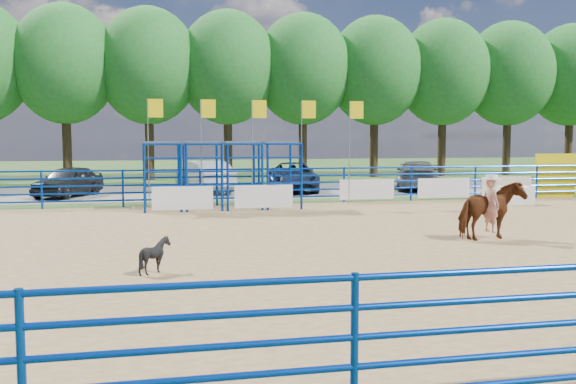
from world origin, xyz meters
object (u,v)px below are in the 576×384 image
Objects in this scene: calf at (155,255)px; car_b at (205,177)px; announcer_table at (515,195)px; car_d at (417,175)px; horse_and_rider at (491,207)px; car_a at (68,181)px; car_c at (293,177)px.

car_b reaches higher than calf.
car_d is (-0.97, 7.68, 0.37)m from announcer_table.
car_d is (10.95, -0.63, -0.03)m from car_b.
car_b is (-11.91, 8.31, 0.40)m from announcer_table.
calf is (-8.82, -2.41, -0.52)m from horse_and_rider.
car_b is 10.96m from car_d.
car_b is at bearing 31.87° from car_a.
announcer_table is 11.04m from car_c.
car_a is (-18.24, 7.52, 0.33)m from announcer_table.
announcer_table is at bearing 130.97° from car_b.
announcer_table is at bearing -37.64° from car_c.
announcer_table is 9.70m from horse_and_rider.
car_b is at bearing -9.07° from calf.
car_b is at bearing -172.88° from car_c.
horse_and_rider is 17.42m from car_b.
car_a is (-12.65, 15.44, -0.19)m from horse_and_rider.
horse_and_rider is 0.48× the size of car_d.
calf is 22.47m from car_d.
car_a is at bearing -167.17° from car_c.
calf is at bearing -164.72° from horse_and_rider.
calf is at bearing -53.15° from car_a.
calf is at bearing 68.23° from car_b.
car_c reaches higher than calf.
horse_and_rider is 0.59× the size of car_a.
announcer_table is 0.56× the size of horse_and_rider.
car_c is at bearing 27.91° from car_a.
calf is at bearing -100.92° from car_c.
car_b is 0.90× the size of car_c.
horse_and_rider reaches higher than calf.
car_d is at bearing 25.27° from car_a.
announcer_table is 0.29× the size of car_b.
car_a is 0.81× the size of car_d.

